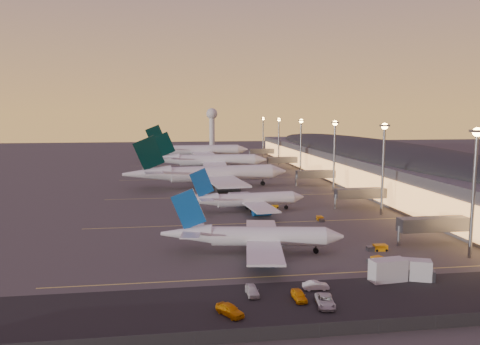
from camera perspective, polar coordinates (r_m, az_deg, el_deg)
name	(u,v)px	position (r m, az deg, el deg)	size (l,w,h in m)	color
ground	(256,219)	(128.12, 2.01, -5.66)	(700.00, 700.00, 0.00)	#484542
airliner_narrow_south	(253,237)	(96.79, 1.54, -7.81)	(37.66, 33.98, 13.46)	silver
airliner_narrow_north	(245,200)	(136.89, 0.64, -3.36)	(36.92, 33.18, 13.18)	silver
airliner_wide_near	(208,174)	(180.44, -3.93, -0.19)	(64.03, 58.71, 20.48)	silver
airliner_wide_mid	(207,160)	(235.16, -4.06, 1.49)	(60.86, 55.44, 19.48)	silver
airliner_wide_far	(195,150)	(290.81, -5.55, 2.70)	(67.75, 61.70, 21.69)	silver
terminal_building	(365,158)	(213.61, 15.01, 1.69)	(56.35, 255.00, 17.46)	#4A4A4F
light_masts	(314,140)	(197.01, 9.01, 3.96)	(2.20, 217.20, 25.90)	slate
radar_tower	(212,121)	(384.28, -3.44, 6.26)	(9.00, 9.00, 32.50)	silver
service_lane	(321,299)	(76.09, 9.79, -14.97)	(260.00, 16.00, 0.01)	black
lane_markings	(236,194)	(166.86, -0.43, -2.61)	(90.00, 180.36, 0.00)	#D8C659
fence	(350,328)	(65.37, 13.22, -17.97)	(124.00, 0.12, 2.00)	#2D2D30
baggage_tug_a	(375,259)	(95.96, 16.15, -10.13)	(3.45, 2.25, 0.96)	orange
baggage_tug_b	(378,248)	(103.35, 16.44, -8.80)	(4.32, 2.07, 1.26)	orange
baggage_tug_c	(273,206)	(142.74, 4.10, -4.15)	(3.37, 1.74, 0.96)	orange
catering_truck_a	(390,271)	(85.89, 17.81, -11.32)	(7.07, 3.44, 3.83)	silver
catering_truck_b	(416,270)	(87.95, 20.64, -11.10)	(6.72, 4.49, 3.53)	silver
baggage_tug_d	(320,219)	(127.60, 9.77, -5.59)	(1.75, 3.67, 1.07)	orange
service_van_a	(252,290)	(76.33, 1.50, -14.16)	(1.84, 4.58, 1.56)	silver
service_van_b	(230,310)	(69.38, -1.24, -16.38)	(1.97, 4.91, 1.67)	orange
service_van_c	(325,301)	(73.49, 10.34, -15.16)	(2.57, 5.57, 1.55)	silver
service_van_d	(299,295)	(75.01, 7.21, -14.63)	(1.80, 4.47, 1.52)	orange
service_van_e	(316,285)	(79.41, 9.22, -13.44)	(1.50, 4.30, 1.42)	silver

